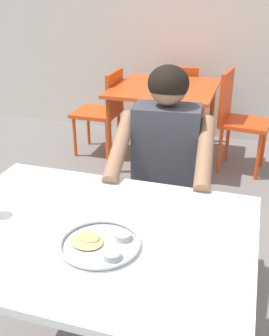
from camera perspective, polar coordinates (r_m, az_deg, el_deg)
name	(u,v)px	position (r m, az deg, el deg)	size (l,w,h in m)	color
table_foreground	(93,246)	(1.53, -6.03, -11.00)	(1.18, 0.86, 0.76)	white
thali_tray	(100,244)	(1.40, -4.90, -10.72)	(0.28, 0.28, 0.03)	#B7BABF
chair_foreground	(168,186)	(2.34, 4.83, -2.53)	(0.46, 0.43, 0.87)	red
diner_foreground	(163,166)	(2.05, 4.16, 0.24)	(0.53, 0.58, 1.22)	black
table_background_red	(165,95)	(3.70, 4.34, 10.40)	(0.91, 0.95, 0.72)	#E04C19
chair_red_left	(104,107)	(3.91, -4.39, 8.67)	(0.43, 0.41, 0.83)	#D94C17
chair_red_right	(237,115)	(3.66, 14.40, 7.39)	(0.46, 0.44, 0.89)	#E24517
chair_red_far	(179,96)	(4.36, 6.43, 10.18)	(0.44, 0.45, 0.80)	#E0521A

